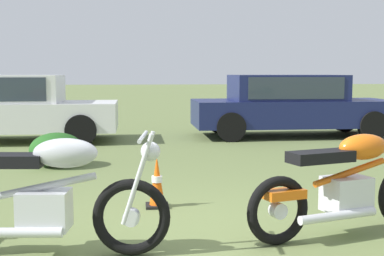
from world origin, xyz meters
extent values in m
plane|color=olive|center=(0.00, 0.00, 0.00)|extent=(120.00, 120.00, 0.00)
torus|color=black|center=(-0.63, -0.40, 0.32)|extent=(0.64, 0.16, 0.64)
cylinder|color=silver|center=(-0.63, -0.40, 0.32)|extent=(0.15, 0.11, 0.14)
cylinder|color=silver|center=(-0.56, -0.31, 0.65)|extent=(0.27, 0.06, 0.74)
cylinder|color=silver|center=(-0.58, -0.49, 0.65)|extent=(0.27, 0.06, 0.74)
cube|color=silver|center=(-1.33, -0.32, 0.38)|extent=(0.43, 0.34, 0.32)
cylinder|color=#B7BABF|center=(-1.30, -0.33, 0.58)|extent=(0.79, 0.14, 0.22)
ellipsoid|color=#B7BABF|center=(-1.15, -0.34, 0.85)|extent=(0.54, 0.31, 0.24)
cube|color=black|center=(-1.63, -0.29, 0.79)|extent=(0.62, 0.30, 0.10)
cylinder|color=silver|center=(-0.53, -0.41, 0.98)|extent=(0.10, 0.64, 0.03)
sphere|color=silver|center=(-0.47, -0.41, 0.86)|extent=(0.18, 0.18, 0.16)
cylinder|color=silver|center=(-1.57, -0.46, 0.24)|extent=(0.80, 0.16, 0.08)
torus|color=black|center=(0.63, -0.26, 0.30)|extent=(0.61, 0.27, 0.61)
cylinder|color=silver|center=(0.63, -0.26, 0.30)|extent=(0.16, 0.14, 0.14)
cube|color=silver|center=(1.34, -0.04, 0.38)|extent=(0.47, 0.41, 0.32)
cylinder|color=orange|center=(1.36, -0.03, 0.58)|extent=(0.77, 0.29, 0.22)
ellipsoid|color=orange|center=(1.51, 0.02, 0.81)|extent=(0.57, 0.40, 0.24)
cube|color=black|center=(1.05, -0.13, 0.75)|extent=(0.64, 0.41, 0.10)
cube|color=orange|center=(0.69, -0.24, 0.44)|extent=(0.40, 0.28, 0.08)
cylinder|color=silver|center=(1.17, -0.26, 0.24)|extent=(0.79, 0.32, 0.08)
cube|color=silver|center=(-3.28, 7.06, 0.55)|extent=(4.60, 1.71, 0.60)
cube|color=silver|center=(-3.43, 7.06, 1.13)|extent=(2.53, 1.54, 0.60)
cube|color=#2D3842|center=(-3.43, 7.06, 1.15)|extent=(2.15, 1.57, 0.48)
cylinder|color=black|center=(-1.68, 7.86, 0.32)|extent=(0.64, 0.22, 0.64)
cylinder|color=black|center=(-1.68, 6.27, 0.32)|extent=(0.64, 0.22, 0.64)
cube|color=#161E4C|center=(3.06, 7.39, 0.55)|extent=(4.59, 1.77, 0.60)
cube|color=#161E4C|center=(2.91, 7.39, 1.13)|extent=(2.53, 1.59, 0.60)
cube|color=#2D3842|center=(2.91, 7.39, 1.15)|extent=(2.15, 1.62, 0.48)
cylinder|color=black|center=(4.65, 8.20, 0.32)|extent=(0.64, 0.22, 0.64)
cylinder|color=black|center=(4.65, 6.56, 0.32)|extent=(0.64, 0.22, 0.64)
cylinder|color=black|center=(1.47, 8.21, 0.32)|extent=(0.64, 0.22, 0.64)
cylinder|color=black|center=(1.46, 6.58, 0.32)|extent=(0.64, 0.22, 0.64)
cone|color=#EA590F|center=(-0.36, 1.15, 0.29)|extent=(0.18, 0.18, 0.57)
cube|color=black|center=(-0.36, 1.15, 0.01)|extent=(0.25, 0.25, 0.03)
cylinder|color=white|center=(-0.36, 1.15, 0.32)|extent=(0.12, 0.12, 0.07)
ellipsoid|color=#235A1E|center=(-1.84, 3.90, 0.27)|extent=(0.85, 0.86, 0.54)
camera|label=1|loc=(-0.59, -4.66, 1.50)|focal=49.86mm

